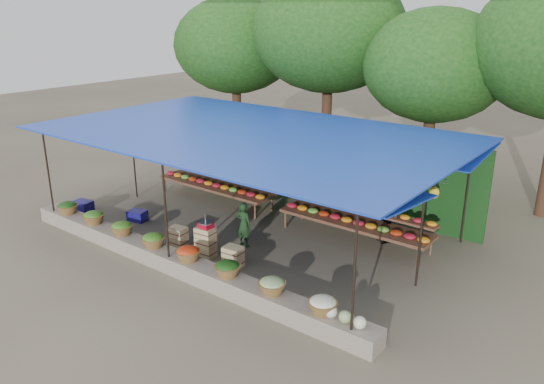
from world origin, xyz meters
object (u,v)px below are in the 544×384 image
Objects in this scene: crate_counter at (205,244)px; weighing_scale at (206,225)px; blue_crate_back at (137,216)px; blue_crate_front at (83,206)px; vendor_seated at (244,225)px.

crate_counter is 0.55m from weighing_scale.
crate_counter is at bearing -180.00° from weighing_scale.
crate_counter is 6.63× the size of weighing_scale.
blue_crate_front is at bearing -179.24° from blue_crate_back.
vendor_seated is 5.58m from blue_crate_front.
weighing_scale is at bearing 0.00° from crate_counter.
blue_crate_front is (-5.45, -1.11, -0.43)m from vendor_seated.
blue_crate_back is at bearing 171.70° from crate_counter.
blue_crate_front is 1.09× the size of blue_crate_back.
vendor_seated is (0.37, 1.05, 0.28)m from crate_counter.
vendor_seated reaches higher than crate_counter.
blue_crate_front reaches higher than blue_crate_back.
blue_crate_back is at bearing 7.29° from vendor_seated.
crate_counter is at bearing -23.01° from blue_crate_back.
vendor_seated is 2.33× the size of blue_crate_back.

